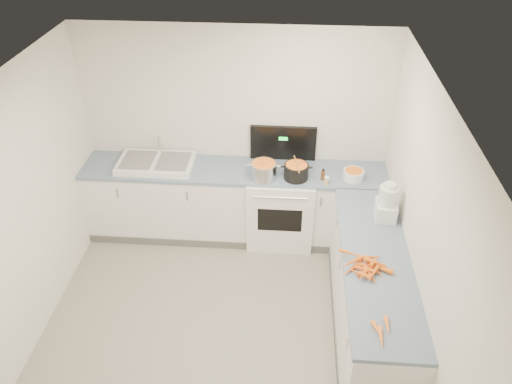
# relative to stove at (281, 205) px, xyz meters

# --- Properties ---
(floor) EXTENTS (3.50, 4.00, 0.00)m
(floor) POSITION_rel_stove_xyz_m (-0.55, -1.69, -0.47)
(floor) COLOR gray
(floor) RESTS_ON ground
(ceiling) EXTENTS (3.50, 4.00, 0.00)m
(ceiling) POSITION_rel_stove_xyz_m (-0.55, -1.69, 2.03)
(ceiling) COLOR silver
(ceiling) RESTS_ON ground
(wall_back) EXTENTS (3.50, 0.00, 2.50)m
(wall_back) POSITION_rel_stove_xyz_m (-0.55, 0.31, 0.78)
(wall_back) COLOR silver
(wall_back) RESTS_ON ground
(wall_left) EXTENTS (0.00, 4.00, 2.50)m
(wall_left) POSITION_rel_stove_xyz_m (-2.30, -1.69, 0.78)
(wall_left) COLOR silver
(wall_left) RESTS_ON ground
(wall_right) EXTENTS (0.00, 4.00, 2.50)m
(wall_right) POSITION_rel_stove_xyz_m (1.20, -1.69, 0.78)
(wall_right) COLOR silver
(wall_right) RESTS_ON ground
(counter_back) EXTENTS (3.50, 0.62, 0.94)m
(counter_back) POSITION_rel_stove_xyz_m (-0.55, 0.01, -0.00)
(counter_back) COLOR white
(counter_back) RESTS_ON ground
(counter_right) EXTENTS (0.62, 2.20, 0.94)m
(counter_right) POSITION_rel_stove_xyz_m (0.90, -1.39, -0.00)
(counter_right) COLOR white
(counter_right) RESTS_ON ground
(stove) EXTENTS (0.76, 0.65, 1.36)m
(stove) POSITION_rel_stove_xyz_m (0.00, 0.00, 0.00)
(stove) COLOR white
(stove) RESTS_ON ground
(sink) EXTENTS (0.86, 0.52, 0.31)m
(sink) POSITION_rel_stove_xyz_m (-1.45, 0.02, 0.50)
(sink) COLOR white
(sink) RESTS_ON counter_back
(steel_pot) EXTENTS (0.32, 0.32, 0.21)m
(steel_pot) POSITION_rel_stove_xyz_m (-0.20, -0.15, 0.55)
(steel_pot) COLOR silver
(steel_pot) RESTS_ON stove
(black_pot) EXTENTS (0.33, 0.33, 0.19)m
(black_pot) POSITION_rel_stove_xyz_m (0.16, -0.12, 0.54)
(black_pot) COLOR black
(black_pot) RESTS_ON stove
(wooden_spoon) EXTENTS (0.07, 0.35, 0.01)m
(wooden_spoon) POSITION_rel_stove_xyz_m (0.16, -0.12, 0.65)
(wooden_spoon) COLOR #AD7A47
(wooden_spoon) RESTS_ON black_pot
(mixing_bowl) EXTENTS (0.29, 0.29, 0.11)m
(mixing_bowl) POSITION_rel_stove_xyz_m (0.79, -0.09, 0.52)
(mixing_bowl) COLOR white
(mixing_bowl) RESTS_ON counter_back
(extract_bottle) EXTENTS (0.04, 0.04, 0.11)m
(extract_bottle) POSITION_rel_stove_xyz_m (0.45, -0.12, 0.52)
(extract_bottle) COLOR #593319
(extract_bottle) RESTS_ON counter_back
(spice_jar) EXTENTS (0.04, 0.04, 0.08)m
(spice_jar) POSITION_rel_stove_xyz_m (0.49, -0.22, 0.50)
(spice_jar) COLOR #E5B266
(spice_jar) RESTS_ON counter_back
(food_processor) EXTENTS (0.21, 0.25, 0.41)m
(food_processor) POSITION_rel_stove_xyz_m (1.05, -0.78, 0.64)
(food_processor) COLOR white
(food_processor) RESTS_ON counter_right
(carrot_pile) EXTENTS (0.46, 0.37, 0.09)m
(carrot_pile) POSITION_rel_stove_xyz_m (0.79, -1.53, 0.50)
(carrot_pile) COLOR orange
(carrot_pile) RESTS_ON counter_right
(peeled_carrots) EXTENTS (0.15, 0.30, 0.04)m
(peeled_carrots) POSITION_rel_stove_xyz_m (0.83, -2.23, 0.49)
(peeled_carrots) COLOR orange
(peeled_carrots) RESTS_ON counter_right
(peelings) EXTENTS (0.22, 0.25, 0.01)m
(peelings) POSITION_rel_stove_xyz_m (-1.64, 0.04, 0.54)
(peelings) COLOR tan
(peelings) RESTS_ON sink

